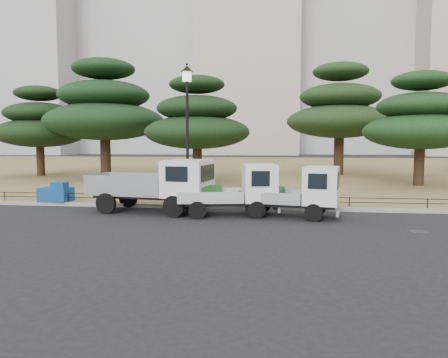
# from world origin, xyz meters

# --- Properties ---
(ground) EXTENTS (220.00, 220.00, 0.00)m
(ground) POSITION_xyz_m (0.00, 0.00, 0.00)
(ground) COLOR black
(lawn) EXTENTS (120.00, 56.00, 0.15)m
(lawn) POSITION_xyz_m (0.00, 30.60, 0.07)
(lawn) COLOR olive
(lawn) RESTS_ON ground
(curb) EXTENTS (120.00, 0.25, 0.16)m
(curb) POSITION_xyz_m (0.00, 2.60, 0.08)
(curb) COLOR gray
(curb) RESTS_ON ground
(truck_large) EXTENTS (5.01, 2.54, 2.09)m
(truck_large) POSITION_xyz_m (-2.56, 1.39, 1.16)
(truck_large) COLOR black
(truck_large) RESTS_ON ground
(truck_kei_front) EXTENTS (3.87, 2.14, 1.94)m
(truck_kei_front) POSITION_xyz_m (0.56, 1.07, 0.96)
(truck_kei_front) COLOR black
(truck_kei_front) RESTS_ON ground
(truck_kei_rear) EXTENTS (3.81, 2.12, 1.88)m
(truck_kei_rear) POSITION_xyz_m (2.82, 0.96, 0.94)
(truck_kei_rear) COLOR black
(truck_kei_rear) RESTS_ON ground
(street_lamp) EXTENTS (0.52, 0.52, 5.78)m
(street_lamp) POSITION_xyz_m (-1.67, 2.90, 4.06)
(street_lamp) COLOR black
(street_lamp) RESTS_ON lawn
(pipe_fence) EXTENTS (38.00, 0.04, 0.40)m
(pipe_fence) POSITION_xyz_m (0.00, 2.75, 0.44)
(pipe_fence) COLOR black
(pipe_fence) RESTS_ON lawn
(tarp_pile) EXTENTS (1.33, 1.00, 0.86)m
(tarp_pile) POSITION_xyz_m (-7.62, 2.89, 0.49)
(tarp_pile) COLOR #124490
(tarp_pile) RESTS_ON lawn
(manhole) EXTENTS (0.60, 0.60, 0.01)m
(manhole) POSITION_xyz_m (6.50, -1.20, 0.01)
(manhole) COLOR #2D2D30
(manhole) RESTS_ON ground
(pine_west_far) EXTENTS (6.83, 6.83, 6.90)m
(pine_west_far) POSITION_xyz_m (-16.25, 16.52, 4.13)
(pine_west_far) COLOR black
(pine_west_far) RESTS_ON lawn
(pine_west_near) EXTENTS (8.60, 8.60, 8.60)m
(pine_west_near) POSITION_xyz_m (-10.52, 15.43, 5.11)
(pine_west_near) COLOR black
(pine_west_near) RESTS_ON lawn
(pine_center_left) EXTENTS (6.65, 6.65, 6.76)m
(pine_center_left) POSITION_xyz_m (-3.01, 12.00, 4.05)
(pine_center_left) COLOR black
(pine_center_left) RESTS_ON lawn
(pine_center_right) EXTENTS (8.36, 8.36, 8.87)m
(pine_center_right) POSITION_xyz_m (6.86, 20.83, 5.29)
(pine_center_right) COLOR black
(pine_center_right) RESTS_ON lawn
(pine_east_near) EXTENTS (6.73, 6.73, 6.80)m
(pine_east_near) POSITION_xyz_m (10.50, 12.32, 4.08)
(pine_east_near) COLOR black
(pine_east_near) RESTS_ON lawn
(tower_far_west) EXTENTS (24.00, 20.00, 65.00)m
(tower_far_west) POSITION_xyz_m (-55.00, 80.00, 32.50)
(tower_far_west) COLOR #A0A0A5
(tower_far_west) RESTS_ON ground
(tower_center_left) EXTENTS (22.00, 20.00, 55.00)m
(tower_center_left) POSITION_xyz_m (-5.00, 85.00, 27.50)
(tower_center_left) COLOR #AAA08C
(tower_center_left) RESTS_ON ground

